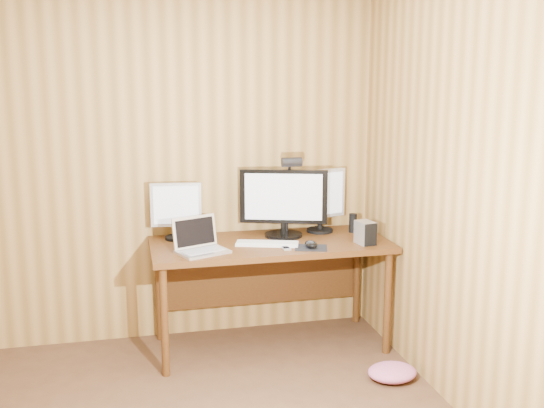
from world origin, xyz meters
name	(u,v)px	position (x,y,z in m)	size (l,w,h in m)	color
room_shell	(129,235)	(0.00, 0.00, 1.25)	(4.00, 4.00, 4.00)	#543520
desk	(268,256)	(0.93, 1.70, 0.63)	(1.60, 0.70, 0.75)	#4C290F
monitor_center	(284,202)	(1.05, 1.75, 1.00)	(0.59, 0.26, 0.47)	black
monitor_left	(176,209)	(0.32, 1.84, 0.96)	(0.34, 0.16, 0.39)	black
monitor_right	(320,199)	(1.34, 1.83, 0.99)	(0.39, 0.19, 0.45)	black
laptop	(199,243)	(0.43, 1.49, 0.80)	(0.37, 0.33, 0.22)	silver
keyboard	(267,243)	(0.89, 1.55, 0.76)	(0.43, 0.25, 0.02)	white
mousepad	(311,248)	(1.15, 1.41, 0.75)	(0.21, 0.17, 0.00)	black
mouse	(311,244)	(1.15, 1.41, 0.77)	(0.07, 0.12, 0.04)	black
hard_drive	(365,233)	(1.53, 1.43, 0.83)	(0.12, 0.16, 0.15)	silver
phone	(286,248)	(0.99, 1.43, 0.76)	(0.05, 0.09, 0.01)	silver
speaker	(353,223)	(1.57, 1.76, 0.82)	(0.06, 0.06, 0.13)	black
desk_lamp	(289,184)	(1.09, 1.76, 1.12)	(0.14, 0.20, 0.60)	black
fabric_pile	(392,372)	(1.55, 0.96, 0.05)	(0.31, 0.25, 0.10)	#CA618D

